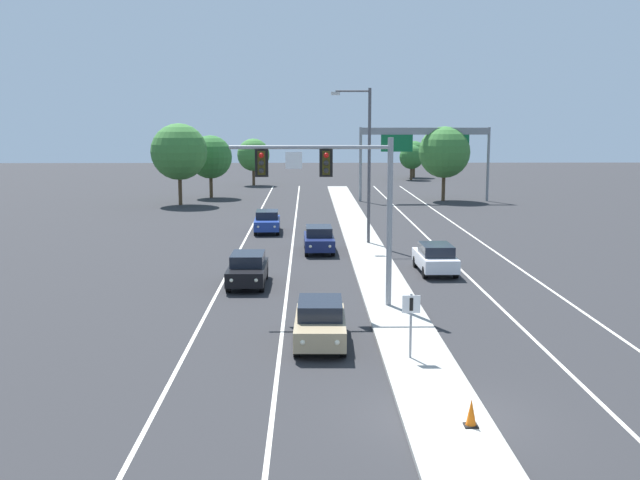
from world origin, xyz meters
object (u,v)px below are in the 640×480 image
object	(u,v)px
street_lamp_median	(366,156)
tree_far_right_a	(412,157)
car_oncoming_tan	(320,322)
traffic_cone_median_nose	(471,413)
overhead_signal_mast	(339,186)
car_oncoming_navy	(319,239)
median_sign_post	(411,316)
tree_far_left_a	(253,155)
car_receding_white	(435,258)
car_oncoming_blue	(267,221)
tree_far_right_b	(444,152)
car_oncoming_black	(248,269)
tree_far_left_b	(179,152)
tree_far_left_c	(210,157)
tree_far_right_c	(414,154)
highway_sign_gantry	(425,140)

from	to	relation	value
street_lamp_median	tree_far_right_a	world-z (taller)	street_lamp_median
car_oncoming_tan	traffic_cone_median_nose	world-z (taller)	car_oncoming_tan
overhead_signal_mast	car_oncoming_navy	xyz separation A→B (m)	(-0.60, 14.34, -4.50)
median_sign_post	tree_far_left_a	xyz separation A→B (m)	(-10.28, 71.54, 2.29)
car_receding_white	traffic_cone_median_nose	size ratio (longest dim) A/B	6.08
overhead_signal_mast	car_oncoming_blue	xyz separation A→B (m)	(-4.26, 22.81, -4.50)
car_oncoming_tan	median_sign_post	bearing A→B (deg)	-35.74
overhead_signal_mast	median_sign_post	bearing A→B (deg)	-73.86
car_oncoming_blue	tree_far_right_b	bearing A→B (deg)	52.53
street_lamp_median	car_oncoming_black	size ratio (longest dim) A/B	2.23
tree_far_left_b	tree_far_left_c	bearing A→B (deg)	73.22
tree_far_right_c	tree_far_left_c	world-z (taller)	tree_far_left_c
car_oncoming_tan	tree_far_right_b	distance (m)	52.08
street_lamp_median	tree_far_left_a	world-z (taller)	street_lamp_median
tree_far_right_a	tree_far_right_b	bearing A→B (deg)	-91.17
tree_far_right_c	car_oncoming_navy	bearing A→B (deg)	-103.24
median_sign_post	car_oncoming_tan	distance (m)	3.77
car_oncoming_tan	car_oncoming_blue	bearing A→B (deg)	96.90
traffic_cone_median_nose	highway_sign_gantry	world-z (taller)	highway_sign_gantry
car_oncoming_black	car_oncoming_blue	xyz separation A→B (m)	(0.02, 18.03, 0.00)
car_oncoming_navy	tree_far_left_b	bearing A→B (deg)	115.85
tree_far_left_c	tree_far_right_c	bearing A→B (deg)	48.37
tree_far_right_b	tree_far_left_b	size ratio (longest dim) A/B	0.96
tree_far_right_b	median_sign_post	bearing A→B (deg)	-101.42
tree_far_left_c	tree_far_right_a	size ratio (longest dim) A/B	1.35
highway_sign_gantry	tree_far_left_c	distance (m)	22.61
highway_sign_gantry	tree_far_right_b	size ratio (longest dim) A/B	1.75
tree_far_right_c	traffic_cone_median_nose	bearing A→B (deg)	-97.13
median_sign_post	car_oncoming_navy	xyz separation A→B (m)	(-2.73, 21.69, -0.77)
car_oncoming_tan	traffic_cone_median_nose	xyz separation A→B (m)	(3.79, -7.92, -0.31)
car_oncoming_tan	highway_sign_gantry	size ratio (longest dim) A/B	0.34
median_sign_post	traffic_cone_median_nose	distance (m)	5.91
car_oncoming_navy	highway_sign_gantry	world-z (taller)	highway_sign_gantry
median_sign_post	car_receding_white	world-z (taller)	median_sign_post
tree_far_left_b	traffic_cone_median_nose	bearing A→B (deg)	-73.04
car_oncoming_tan	car_oncoming_black	xyz separation A→B (m)	(-3.41, 9.97, 0.00)
street_lamp_median	tree_far_left_a	bearing A→B (deg)	102.70
median_sign_post	tree_far_right_c	bearing A→B (deg)	81.86
highway_sign_gantry	tree_far_right_a	bearing A→B (deg)	84.67
car_oncoming_navy	traffic_cone_median_nose	distance (m)	27.68
highway_sign_gantry	car_receding_white	bearing A→B (deg)	-97.87
car_oncoming_blue	tree_far_right_b	xyz separation A→B (m)	(16.94, 22.11, 4.13)
car_oncoming_tan	car_oncoming_black	world-z (taller)	same
traffic_cone_median_nose	tree_far_right_b	bearing A→B (deg)	80.45
tree_far_right_c	tree_far_right_a	size ratio (longest dim) A/B	1.08
street_lamp_median	tree_far_left_b	size ratio (longest dim) A/B	1.27
tree_far_right_b	overhead_signal_mast	bearing A→B (deg)	-105.77
overhead_signal_mast	street_lamp_median	xyz separation A→B (m)	(2.48, 17.02, 0.48)
overhead_signal_mast	street_lamp_median	bearing A→B (deg)	81.72
street_lamp_median	tree_far_left_a	distance (m)	48.39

